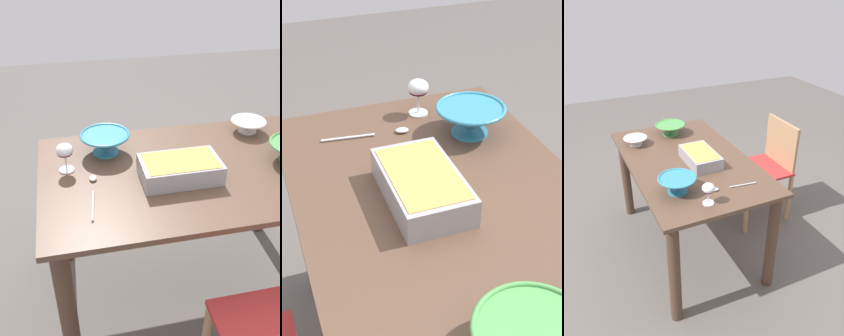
{
  "view_description": "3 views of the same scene",
  "coord_description": "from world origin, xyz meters",
  "views": [
    {
      "loc": [
        0.51,
        1.29,
        1.65
      ],
      "look_at": [
        0.24,
        0.01,
        0.79
      ],
      "focal_mm": 40.42,
      "sensor_mm": 36.0,
      "label": 1
    },
    {
      "loc": [
        -0.93,
        0.43,
        1.59
      ],
      "look_at": [
        0.19,
        0.02,
        0.77
      ],
      "focal_mm": 53.98,
      "sensor_mm": 36.0,
      "label": 2
    },
    {
      "loc": [
        1.93,
        -0.75,
        1.84
      ],
      "look_at": [
        0.28,
        -0.0,
        0.83
      ],
      "focal_mm": 36.24,
      "sensor_mm": 36.0,
      "label": 3
    }
  ],
  "objects": [
    {
      "name": "mixing_bowl",
      "position": [
        -0.45,
        0.04,
        0.8
      ],
      "size": [
        0.24,
        0.24,
        0.09
      ],
      "color": "#4C994C",
      "rests_on": "dining_table"
    },
    {
      "name": "small_bowl",
      "position": [
        0.35,
        -0.21,
        0.81
      ],
      "size": [
        0.22,
        0.22,
        0.1
      ],
      "color": "teal",
      "rests_on": "dining_table"
    },
    {
      "name": "serving_spoon",
      "position": [
        0.44,
        0.07,
        0.76
      ],
      "size": [
        0.05,
        0.28,
        0.01
      ],
      "color": "silver",
      "rests_on": "dining_table"
    },
    {
      "name": "ground_plane",
      "position": [
        0.0,
        0.0,
        0.0
      ],
      "size": [
        8.0,
        8.0,
        0.0
      ],
      "primitive_type": "plane",
      "color": "#5B5651"
    },
    {
      "name": "dining_table",
      "position": [
        0.0,
        0.0,
        0.61
      ],
      "size": [
        1.32,
        0.79,
        0.75
      ],
      "color": "brown",
      "rests_on": "ground_plane"
    },
    {
      "name": "serving_bowl",
      "position": [
        -0.37,
        -0.26,
        0.79
      ],
      "size": [
        0.17,
        0.17,
        0.06
      ],
      "color": "white",
      "rests_on": "dining_table"
    },
    {
      "name": "chair",
      "position": [
        -0.12,
        0.75,
        0.47
      ],
      "size": [
        0.42,
        0.45,
        0.84
      ],
      "color": "#B22D2D",
      "rests_on": "ground_plane"
    },
    {
      "name": "casserole_dish",
      "position": [
        0.08,
        0.06,
        0.8
      ],
      "size": [
        0.33,
        0.19,
        0.08
      ],
      "color": "#99999E",
      "rests_on": "dining_table"
    },
    {
      "name": "wine_glass",
      "position": [
        0.54,
        -0.09,
        0.84
      ],
      "size": [
        0.07,
        0.07,
        0.13
      ],
      "color": "white",
      "rests_on": "dining_table"
    }
  ]
}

